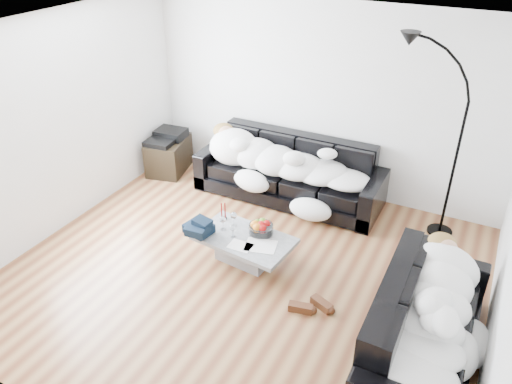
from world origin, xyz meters
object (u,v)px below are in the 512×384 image
at_px(sofa_back, 289,170).
at_px(sleeper_back, 288,157).
at_px(sofa_right, 427,325).
at_px(shoes, 310,306).
at_px(stereo, 167,136).
at_px(coffee_table, 245,249).
at_px(wine_glass_a, 234,219).
at_px(candle_right, 225,211).
at_px(sleeper_right, 431,306).
at_px(wine_glass_b, 223,223).
at_px(av_cabinet, 169,155).
at_px(candle_left, 222,211).
at_px(fruit_bowl, 261,227).
at_px(wine_glass_c, 233,231).
at_px(floor_lamp, 456,157).

relative_size(sofa_back, sleeper_back, 1.18).
bearing_deg(sofa_back, sofa_right, -42.94).
relative_size(shoes, stereo, 0.95).
height_order(coffee_table, wine_glass_a, wine_glass_a).
bearing_deg(candle_right, sofa_back, 79.33).
bearing_deg(sofa_right, sleeper_right, -75.96).
height_order(wine_glass_b, av_cabinet, av_cabinet).
bearing_deg(candle_left, shoes, -24.01).
bearing_deg(sleeper_back, wine_glass_a, -93.60).
relative_size(sofa_right, shoes, 4.75).
bearing_deg(fruit_bowl, av_cabinet, 149.71).
distance_m(sofa_right, shoes, 1.18).
xyz_separation_m(sleeper_right, stereo, (-4.19, 1.99, -0.06)).
bearing_deg(coffee_table, stereo, 145.14).
xyz_separation_m(wine_glass_c, stereo, (-1.97, 1.50, 0.17)).
xyz_separation_m(sofa_right, wine_glass_a, (-2.32, 0.68, 0.01)).
bearing_deg(floor_lamp, sofa_right, -85.61).
distance_m(coffee_table, shoes, 1.07).
distance_m(sofa_right, av_cabinet, 4.64).
bearing_deg(wine_glass_a, av_cabinet, 145.03).
xyz_separation_m(sleeper_right, candle_left, (-2.52, 0.75, -0.20)).
bearing_deg(wine_glass_a, sleeper_right, -16.38).
distance_m(sleeper_back, sleeper_right, 3.01).
relative_size(coffee_table, shoes, 2.63).
relative_size(fruit_bowl, wine_glass_c, 1.81).
height_order(sleeper_back, floor_lamp, floor_lamp).
bearing_deg(sofa_right, fruit_bowl, 70.58).
distance_m(fruit_bowl, wine_glass_c, 0.33).
height_order(sleeper_right, wine_glass_b, sleeper_right).
height_order(wine_glass_a, candle_left, candle_left).
distance_m(sleeper_right, wine_glass_c, 2.28).
bearing_deg(candle_left, sofa_right, -16.51).
height_order(sofa_back, floor_lamp, floor_lamp).
distance_m(sleeper_right, av_cabinet, 4.65).
xyz_separation_m(sleeper_right, av_cabinet, (-4.19, 1.99, -0.38)).
height_order(wine_glass_a, stereo, stereo).
xyz_separation_m(sleeper_right, coffee_table, (-2.10, 0.53, -0.47)).
distance_m(sleeper_right, fruit_bowl, 2.10).
bearing_deg(wine_glass_a, candle_right, 153.27).
bearing_deg(sofa_right, wine_glass_a, 73.62).
bearing_deg(fruit_bowl, wine_glass_c, -140.59).
relative_size(sofa_back, candle_right, 11.73).
bearing_deg(stereo, candle_right, -41.45).
bearing_deg(candle_right, candle_left, -156.52).
distance_m(sofa_right, fruit_bowl, 2.09).
height_order(sofa_back, coffee_table, sofa_back).
bearing_deg(wine_glass_c, coffee_table, 21.92).
relative_size(wine_glass_a, candle_left, 0.86).
bearing_deg(sleeper_back, wine_glass_c, -89.59).
relative_size(shoes, floor_lamp, 0.20).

